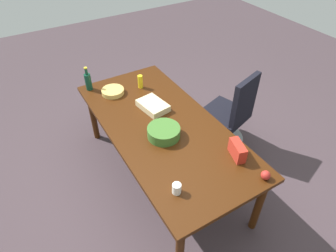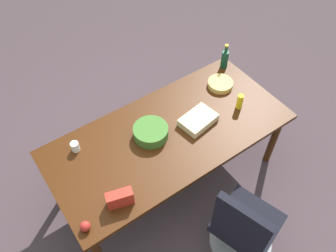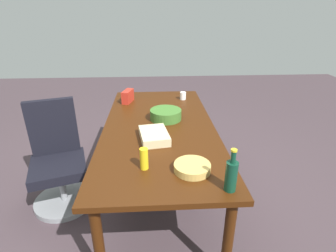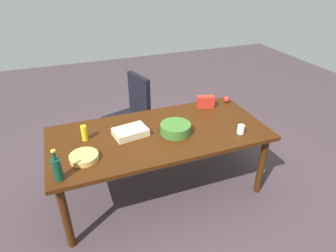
{
  "view_description": "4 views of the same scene",
  "coord_description": "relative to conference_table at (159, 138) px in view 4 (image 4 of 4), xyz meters",
  "views": [
    {
      "loc": [
        1.9,
        -1.06,
        2.57
      ],
      "look_at": [
        0.14,
        -0.02,
        0.83
      ],
      "focal_mm": 31.21,
      "sensor_mm": 36.0,
      "label": 1
    },
    {
      "loc": [
        1.1,
        1.55,
        3.13
      ],
      "look_at": [
        -0.01,
        -0.04,
        0.79
      ],
      "focal_mm": 37.12,
      "sensor_mm": 36.0,
      "label": 2
    },
    {
      "loc": [
        -2.23,
        0.05,
        1.74
      ],
      "look_at": [
        -0.14,
        -0.07,
        0.79
      ],
      "focal_mm": 28.1,
      "sensor_mm": 36.0,
      "label": 3
    },
    {
      "loc": [
        -0.8,
        -2.35,
        2.25
      ],
      "look_at": [
        0.07,
        -0.05,
        0.82
      ],
      "focal_mm": 31.0,
      "sensor_mm": 36.0,
      "label": 4
    }
  ],
  "objects": [
    {
      "name": "conference_table",
      "position": [
        0.0,
        0.0,
        0.0
      ],
      "size": [
        2.17,
        1.02,
        0.74
      ],
      "color": "#3C1C08",
      "rests_on": "ground"
    },
    {
      "name": "mustard_bottle",
      "position": [
        -0.71,
        0.12,
        0.15
      ],
      "size": [
        0.07,
        0.07,
        0.15
      ],
      "primitive_type": "cylinder",
      "rotation": [
        0.0,
        0.0,
        -0.28
      ],
      "color": "yellow",
      "rests_on": "conference_table"
    },
    {
      "name": "apple_red",
      "position": [
        0.99,
        0.37,
        0.11
      ],
      "size": [
        0.09,
        0.09,
        0.08
      ],
      "primitive_type": "sphere",
      "rotation": [
        0.0,
        0.0,
        0.18
      ],
      "color": "#AF2721",
      "rests_on": "conference_table"
    },
    {
      "name": "chip_bag_red",
      "position": [
        0.69,
        0.34,
        0.14
      ],
      "size": [
        0.21,
        0.13,
        0.14
      ],
      "primitive_type": "cube",
      "rotation": [
        0.0,
        0.0,
        -0.28
      ],
      "color": "red",
      "rests_on": "conference_table"
    },
    {
      "name": "paper_cup",
      "position": [
        0.75,
        -0.31,
        0.11
      ],
      "size": [
        0.08,
        0.08,
        0.09
      ],
      "primitive_type": "cylinder",
      "rotation": [
        0.0,
        0.0,
        0.19
      ],
      "color": "white",
      "rests_on": "conference_table"
    },
    {
      "name": "office_chair",
      "position": [
        -0.08,
        0.95,
        -0.3
      ],
      "size": [
        0.6,
        0.6,
        0.99
      ],
      "color": "gray",
      "rests_on": "ground"
    },
    {
      "name": "sheet_cake",
      "position": [
        -0.28,
        0.05,
        0.1
      ],
      "size": [
        0.35,
        0.27,
        0.07
      ],
      "primitive_type": "cube",
      "rotation": [
        0.0,
        0.0,
        0.16
      ],
      "color": "beige",
      "rests_on": "conference_table"
    },
    {
      "name": "salad_bowl",
      "position": [
        0.15,
        -0.07,
        0.12
      ],
      "size": [
        0.38,
        0.38,
        0.1
      ],
      "primitive_type": "cylinder",
      "rotation": [
        0.0,
        0.0,
        0.31
      ],
      "color": "#3C6C29",
      "rests_on": "conference_table"
    },
    {
      "name": "chip_bowl",
      "position": [
        -0.76,
        -0.2,
        0.1
      ],
      "size": [
        0.31,
        0.31,
        0.05
      ],
      "primitive_type": "cylinder",
      "rotation": [
        0.0,
        0.0,
        -0.33
      ],
      "color": "#D4AF57",
      "rests_on": "conference_table"
    },
    {
      "name": "ground_plane",
      "position": [
        0.0,
        0.0,
        -0.67
      ],
      "size": [
        10.0,
        10.0,
        0.0
      ],
      "primitive_type": "plane",
      "color": "#43353A"
    },
    {
      "name": "wine_bottle",
      "position": [
        -0.97,
        -0.4,
        0.18
      ],
      "size": [
        0.08,
        0.08,
        0.28
      ],
      "color": "#0F3C29",
      "rests_on": "conference_table"
    }
  ]
}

